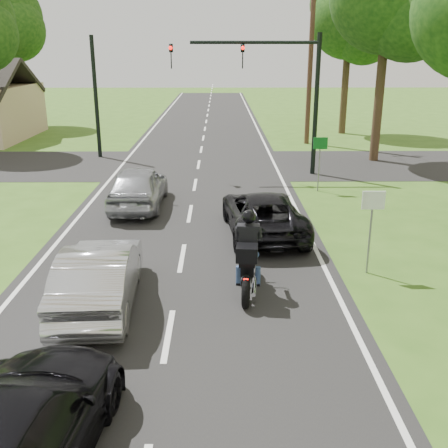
% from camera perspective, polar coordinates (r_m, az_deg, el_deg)
% --- Properties ---
extents(ground, '(140.00, 140.00, 0.00)m').
position_cam_1_polar(ground, '(10.55, -6.07, -11.97)').
color(ground, '#355B19').
rests_on(ground, ground).
extents(road, '(8.00, 100.00, 0.01)m').
position_cam_1_polar(road, '(19.80, -3.43, 2.86)').
color(road, black).
rests_on(road, ground).
extents(cross_road, '(60.00, 7.00, 0.01)m').
position_cam_1_polar(cross_road, '(25.63, -2.78, 6.48)').
color(cross_road, black).
rests_on(cross_road, ground).
extents(motorcycle_rider, '(0.69, 2.30, 1.98)m').
position_cam_1_polar(motorcycle_rider, '(11.90, 2.61, -4.03)').
color(motorcycle_rider, black).
rests_on(motorcycle_rider, ground).
extents(dark_suv, '(2.54, 4.80, 1.29)m').
position_cam_1_polar(dark_suv, '(15.78, 4.27, 1.20)').
color(dark_suv, black).
rests_on(dark_suv, road).
extents(silver_sedan, '(1.70, 4.29, 1.39)m').
position_cam_1_polar(silver_sedan, '(11.62, -13.40, -5.48)').
color(silver_sedan, silver).
rests_on(silver_sedan, road).
extents(silver_suv, '(1.79, 4.35, 1.48)m').
position_cam_1_polar(silver_suv, '(18.68, -9.31, 4.05)').
color(silver_suv, '#A0A2A7').
rests_on(silver_suv, road).
extents(dark_car_behind, '(2.38, 4.96, 1.39)m').
position_cam_1_polar(dark_car_behind, '(7.53, -22.43, -20.96)').
color(dark_car_behind, black).
rests_on(dark_car_behind, road).
extents(traffic_signal, '(6.38, 0.44, 6.00)m').
position_cam_1_polar(traffic_signal, '(23.19, 5.44, 15.46)').
color(traffic_signal, black).
rests_on(traffic_signal, ground).
extents(signal_pole_far, '(0.20, 0.20, 6.00)m').
position_cam_1_polar(signal_pole_far, '(27.85, -13.77, 13.18)').
color(signal_pole_far, black).
rests_on(signal_pole_far, ground).
extents(utility_pole_far, '(1.60, 0.28, 10.00)m').
position_cam_1_polar(utility_pole_far, '(31.48, 9.43, 17.81)').
color(utility_pole_far, '#513224').
rests_on(utility_pole_far, ground).
extents(sign_white, '(0.55, 0.07, 2.12)m').
position_cam_1_polar(sign_white, '(13.12, 15.84, 1.25)').
color(sign_white, slate).
rests_on(sign_white, ground).
extents(sign_green, '(0.55, 0.07, 2.12)m').
position_cam_1_polar(sign_green, '(20.74, 10.40, 7.82)').
color(sign_green, slate).
rests_on(sign_green, ground).
extents(tree_row_d, '(5.76, 5.58, 10.45)m').
position_cam_1_polar(tree_row_d, '(27.13, 18.22, 22.09)').
color(tree_row_d, '#332316').
rests_on(tree_row_d, ground).
extents(tree_row_e, '(5.28, 5.12, 9.61)m').
position_cam_1_polar(tree_row_e, '(35.87, 14.03, 20.38)').
color(tree_row_e, '#332316').
rests_on(tree_row_e, ground).
extents(tree_left_far, '(5.76, 5.58, 10.14)m').
position_cam_1_polar(tree_left_far, '(41.54, -22.64, 19.66)').
color(tree_left_far, '#332316').
rests_on(tree_left_far, ground).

